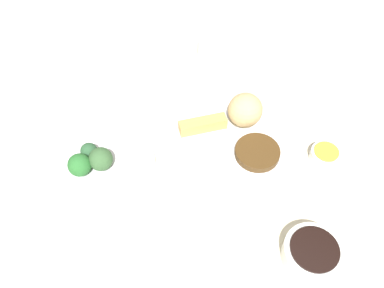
% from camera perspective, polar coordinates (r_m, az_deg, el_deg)
% --- Properties ---
extents(tabletop, '(2.20, 2.20, 0.02)m').
position_cam_1_polar(tabletop, '(0.90, 5.16, -2.13)').
color(tabletop, beige).
rests_on(tabletop, ground).
extents(main_plate, '(0.26, 0.26, 0.02)m').
position_cam_1_polar(main_plate, '(0.90, 5.21, 0.06)').
color(main_plate, white).
rests_on(main_plate, tabletop).
extents(rice_scoop, '(0.08, 0.08, 0.08)m').
position_cam_1_polar(rice_scoop, '(0.91, 7.51, 4.76)').
color(rice_scoop, tan).
rests_on(rice_scoop, main_plate).
extents(spring_roll, '(0.09, 0.10, 0.03)m').
position_cam_1_polar(spring_roll, '(0.91, 1.53, 2.74)').
color(spring_roll, tan).
rests_on(spring_roll, main_plate).
extents(crab_rangoon_wonton, '(0.10, 0.10, 0.02)m').
position_cam_1_polar(crab_rangoon_wonton, '(0.85, 3.07, -2.36)').
color(crab_rangoon_wonton, beige).
rests_on(crab_rangoon_wonton, main_plate).
extents(stir_fry_heap, '(0.10, 0.10, 0.02)m').
position_cam_1_polar(stir_fry_heap, '(0.88, 9.19, -1.18)').
color(stir_fry_heap, '#4B3316').
rests_on(stir_fry_heap, main_plate).
extents(broccoli_plate, '(0.23, 0.23, 0.01)m').
position_cam_1_polar(broccoli_plate, '(0.88, -12.51, -3.41)').
color(broccoli_plate, white).
rests_on(broccoli_plate, tabletop).
extents(broccoli_floret_0, '(0.05, 0.05, 0.05)m').
position_cam_1_polar(broccoli_floret_0, '(0.86, -12.76, -2.08)').
color(broccoli_floret_0, '#386035').
rests_on(broccoli_floret_0, broccoli_plate).
extents(broccoli_floret_1, '(0.04, 0.04, 0.04)m').
position_cam_1_polar(broccoli_floret_1, '(0.88, -14.33, -0.97)').
color(broccoli_floret_1, '#2C5835').
rests_on(broccoli_floret_1, broccoli_plate).
extents(broccoli_floret_2, '(0.05, 0.05, 0.05)m').
position_cam_1_polar(broccoli_floret_2, '(0.86, -15.59, -2.86)').
color(broccoli_floret_2, '#2A6D2E').
rests_on(broccoli_floret_2, broccoli_plate).
extents(soy_sauce_bowl, '(0.11, 0.11, 0.04)m').
position_cam_1_polar(soy_sauce_bowl, '(0.79, 16.58, -14.61)').
color(soy_sauce_bowl, white).
rests_on(soy_sauce_bowl, tabletop).
extents(soy_sauce_bowl_liquid, '(0.09, 0.09, 0.00)m').
position_cam_1_polar(soy_sauce_bowl_liquid, '(0.77, 16.94, -14.00)').
color(soy_sauce_bowl_liquid, black).
rests_on(soy_sauce_bowl_liquid, soy_sauce_bowl).
extents(sauce_ramekin_hot_mustard, '(0.06, 0.06, 0.02)m').
position_cam_1_polar(sauce_ramekin_hot_mustard, '(0.92, 18.23, -1.55)').
color(sauce_ramekin_hot_mustard, white).
rests_on(sauce_ramekin_hot_mustard, tabletop).
extents(sauce_ramekin_hot_mustard_liquid, '(0.05, 0.05, 0.00)m').
position_cam_1_polar(sauce_ramekin_hot_mustard_liquid, '(0.91, 18.46, -1.01)').
color(sauce_ramekin_hot_mustard_liquid, yellow).
rests_on(sauce_ramekin_hot_mustard_liquid, sauce_ramekin_hot_mustard).
extents(teacup, '(0.06, 0.06, 0.05)m').
position_cam_1_polar(teacup, '(1.11, 2.28, 13.50)').
color(teacup, white).
rests_on(teacup, tabletop).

